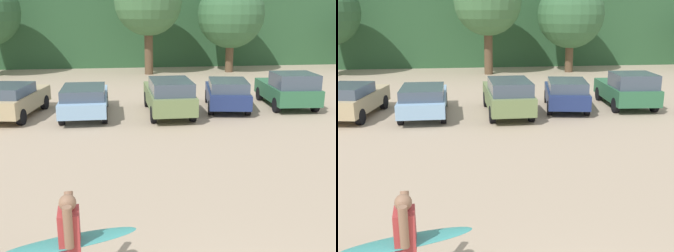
% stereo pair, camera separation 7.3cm
% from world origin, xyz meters
% --- Properties ---
extents(hillside_ridge, '(108.00, 12.00, 7.49)m').
position_xyz_m(hillside_ridge, '(0.00, 35.30, 3.75)').
color(hillside_ridge, '#2D5633').
rests_on(hillside_ridge, ground_plane).
extents(tree_right, '(4.69, 4.69, 7.37)m').
position_xyz_m(tree_right, '(0.94, 25.62, 4.99)').
color(tree_right, brown).
rests_on(tree_right, ground_plane).
extents(tree_left, '(4.81, 4.81, 6.54)m').
position_xyz_m(tree_left, '(6.93, 26.03, 4.12)').
color(tree_left, brown).
rests_on(tree_left, ground_plane).
extents(parked_car_tan, '(2.41, 4.41, 1.44)m').
position_xyz_m(parked_car_tan, '(-5.77, 13.90, 0.77)').
color(parked_car_tan, tan).
rests_on(parked_car_tan, ground_plane).
extents(parked_car_sky_blue, '(1.90, 4.59, 1.35)m').
position_xyz_m(parked_car_sky_blue, '(-2.82, 13.69, 0.74)').
color(parked_car_sky_blue, '#84ADD1').
rests_on(parked_car_sky_blue, ground_plane).
extents(parked_car_olive_green, '(1.84, 4.59, 1.61)m').
position_xyz_m(parked_car_olive_green, '(0.76, 13.47, 0.85)').
color(parked_car_olive_green, '#6B7F4C').
rests_on(parked_car_olive_green, ground_plane).
extents(parked_car_navy, '(2.40, 4.16, 1.40)m').
position_xyz_m(parked_car_navy, '(3.53, 14.16, 0.75)').
color(parked_car_navy, navy).
rests_on(parked_car_navy, ground_plane).
extents(parked_car_forest_green, '(2.19, 4.13, 1.68)m').
position_xyz_m(parked_car_forest_green, '(6.49, 14.28, 0.85)').
color(parked_car_forest_green, '#2D6642').
rests_on(parked_car_forest_green, ground_plane).
extents(person_adult, '(0.34, 0.77, 1.71)m').
position_xyz_m(person_adult, '(-2.29, 1.89, 0.97)').
color(person_adult, '#4C4C51').
rests_on(person_adult, ground_plane).
extents(surfboard_teal, '(2.19, 1.13, 0.16)m').
position_xyz_m(surfboard_teal, '(-2.28, 1.98, 0.88)').
color(surfboard_teal, teal).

